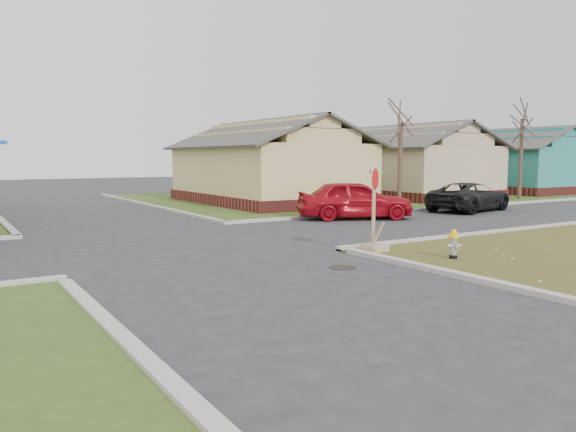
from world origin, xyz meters
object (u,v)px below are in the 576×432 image
dark_pickup (470,197)px  stop_sign (373,233)px  fire_hydrant (454,242)px  red_sedan (355,200)px

dark_pickup → stop_sign: bearing=107.1°
stop_sign → fire_hydrant: bearing=-72.9°
fire_hydrant → dark_pickup: bearing=62.5°
fire_hydrant → red_sedan: (3.84, 8.67, 0.35)m
red_sedan → stop_sign: bearing=169.5°
fire_hydrant → stop_sign: bearing=141.0°
fire_hydrant → stop_sign: size_ratio=0.32×
stop_sign → dark_pickup: stop_sign is taller
dark_pickup → red_sedan: bearing=76.0°
stop_sign → red_sedan: 8.32m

